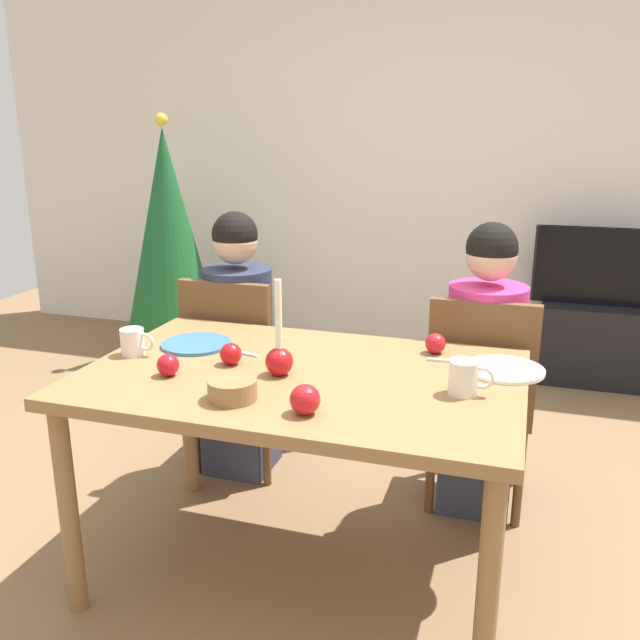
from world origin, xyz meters
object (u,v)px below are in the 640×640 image
Objects in this scene: person_left_child at (239,349)px; plate_left at (196,344)px; bowl_walnuts at (232,389)px; candle_centerpiece at (279,356)px; chair_right at (481,391)px; christmas_tree at (169,236)px; person_right_child at (483,375)px; tv_stand at (594,342)px; mug_right at (464,378)px; apple_by_right_mug at (435,343)px; mug_left at (133,342)px; chair_left at (236,364)px; apple_near_candle at (230,354)px; tv at (603,267)px; dining_table at (302,396)px; plate_right at (504,369)px; apple_far_edge at (168,365)px; apple_by_left_plate at (305,399)px.

plate_left is at bearing -82.91° from person_left_child.
person_left_child is 1.01m from bowl_walnuts.
candle_centerpiece is (0.45, -0.68, 0.25)m from person_left_child.
chair_right is 2.50m from christmas_tree.
plate_left is (-0.39, 0.19, -0.06)m from candle_centerpiece.
person_left_child is at bearing 123.59° from candle_centerpiece.
candle_centerpiece is (-0.59, -0.68, 0.25)m from person_right_child.
tv_stand is (0.56, 1.66, -0.33)m from person_right_child.
chair_right is at bearing -90.00° from person_right_child.
mug_right is (1.03, -0.67, 0.23)m from person_left_child.
christmas_tree is at bearing 129.65° from person_left_child.
bowl_walnuts is (1.46, -2.19, -0.04)m from christmas_tree.
apple_by_right_mug is at bearing 11.83° from plate_left.
person_left_child is 0.70m from mug_left.
apple_near_candle is (0.27, -0.61, 0.28)m from chair_left.
candle_centerpiece reaches higher than chair_right.
tv is at bearing 70.39° from apple_by_right_mug.
person_right_child is 1.33m from mug_left.
dining_table is 0.27m from apple_near_candle.
dining_table is 0.81m from chair_left.
plate_right is (-0.47, -2.09, 0.52)m from tv_stand.
mug_right is 1.87× the size of apple_far_edge.
person_left_child reaches higher than mug_right.
christmas_tree is 2.10m from plate_left.
person_left_child reaches higher than dining_table.
plate_right is (1.13, -0.43, 0.19)m from person_left_child.
person_left_child is 8.15× the size of bowl_walnuts.
bowl_walnuts is (-0.12, -0.27, 0.11)m from dining_table.
candle_centerpiece is 0.19m from apple_near_candle.
mug_right reaches higher than tv_stand.
person_right_child is 1.48× the size of tv.
dining_table is 0.32m from bowl_walnuts.
bowl_walnuts is at bearing -130.48° from apple_by_right_mug.
apple_by_right_mug reaches higher than bowl_walnuts.
chair_right is 0.70m from mug_right.
mug_right is at bearing -31.68° from chair_left.
chair_right is at bearing 28.47° from mug_left.
person_left_child is at bearing 97.09° from plate_left.
mug_left is 1.75× the size of apple_far_edge.
chair_right reaches higher than dining_table.
apple_near_candle is at bearing -120.12° from tv_stand.
person_left_child is 1.05m from person_right_child.
person_left_child is 4.66× the size of plate_left.
bowl_walnuts is 0.30m from apple_far_edge.
dining_table is 9.74× the size of bowl_walnuts.
mug_left is 0.94× the size of mug_right.
apple_by_left_plate is at bearing -113.33° from apple_by_right_mug.
apple_by_left_plate reaches higher than apple_far_edge.
dining_table is at bearing 1.11° from mug_left.
tv is at bearing 69.49° from apple_by_left_plate.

